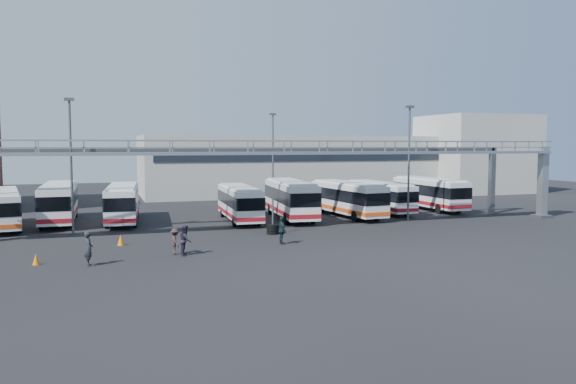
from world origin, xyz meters
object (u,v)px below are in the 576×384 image
object	(u,v)px
light_pole_left	(71,159)
bus_4	(239,202)
light_pole_back	(273,154)
pedestrian_b	(185,240)
pedestrian_a	(89,249)
bus_2	(123,202)
bus_5	(290,198)
cone_right	(121,240)
pedestrian_d	(282,230)
cone_left	(36,259)
bus_8	(429,192)
bus_1	(59,201)
bus_7	(380,196)
bus_6	(348,198)
bus_0	(3,207)
pedestrian_c	(175,241)
tire_stack	(273,228)
light_pole_mid	(409,157)

from	to	relation	value
light_pole_left	bus_4	size ratio (longest dim) A/B	0.98
light_pole_back	pedestrian_b	bearing A→B (deg)	-118.15
pedestrian_b	pedestrian_a	bearing A→B (deg)	116.60
bus_2	bus_5	world-z (taller)	bus_5
light_pole_left	cone_right	world-z (taller)	light_pole_left
cone_right	light_pole_left	bearing A→B (deg)	119.16
pedestrian_d	cone_left	bearing A→B (deg)	92.45
bus_8	cone_left	world-z (taller)	bus_8
pedestrian_d	cone_left	world-z (taller)	pedestrian_d
bus_1	pedestrian_a	size ratio (longest dim) A/B	5.84
light_pole_left	pedestrian_b	bearing A→B (deg)	-56.95
bus_4	cone_right	distance (m)	14.08
bus_7	pedestrian_b	xyz separation A→B (m)	(-21.65, -15.90, -0.78)
bus_6	bus_8	world-z (taller)	bus_8
cone_right	bus_0	bearing A→B (deg)	128.15
bus_1	pedestrian_a	xyz separation A→B (m)	(2.72, -19.25, -0.93)
bus_6	bus_0	bearing A→B (deg)	172.04
pedestrian_c	bus_7	bearing A→B (deg)	-64.06
pedestrian_b	tire_stack	bearing A→B (deg)	-37.31
bus_0	pedestrian_c	bearing A→B (deg)	-61.29
pedestrian_d	pedestrian_a	bearing A→B (deg)	99.41
pedestrian_b	bus_1	bearing A→B (deg)	37.98
pedestrian_c	light_pole_left	bearing A→B (deg)	22.88
bus_4	bus_7	xyz separation A→B (m)	(14.83, 1.80, -0.02)
bus_7	tire_stack	xyz separation A→B (m)	(-14.17, -9.73, -1.24)
bus_0	bus_1	world-z (taller)	bus_1
bus_1	cone_right	world-z (taller)	bus_1
light_pole_left	cone_right	xyz separation A→B (m)	(3.22, -5.77, -5.36)
bus_0	cone_right	distance (m)	14.13
bus_1	bus_5	bearing A→B (deg)	-10.06
cone_left	pedestrian_d	bearing A→B (deg)	7.06
bus_2	bus_7	bearing A→B (deg)	3.49
bus_2	tire_stack	size ratio (longest dim) A/B	4.04
bus_0	bus_6	size ratio (longest dim) A/B	0.96
bus_6	pedestrian_c	size ratio (longest dim) A/B	6.71
pedestrian_a	cone_left	distance (m)	3.15
bus_0	cone_left	size ratio (longest dim) A/B	16.97
bus_5	bus_7	distance (m)	10.14
bus_7	tire_stack	distance (m)	17.23
light_pole_mid	tire_stack	size ratio (longest dim) A/B	3.77
light_pole_left	bus_6	size ratio (longest dim) A/B	0.93
bus_4	pedestrian_a	size ratio (longest dim) A/B	5.37
light_pole_back	bus_4	xyz separation A→B (m)	(-6.32, -10.45, -4.00)
light_pole_back	pedestrian_c	world-z (taller)	light_pole_back
light_pole_mid	bus_4	distance (m)	15.55
bus_2	cone_right	world-z (taller)	bus_2
bus_2	bus_6	bearing A→B (deg)	-2.36
bus_6	cone_left	xyz separation A→B (m)	(-25.62, -14.05, -1.50)
pedestrian_b	cone_left	bearing A→B (deg)	104.03
light_pole_left	cone_left	bearing A→B (deg)	-98.16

